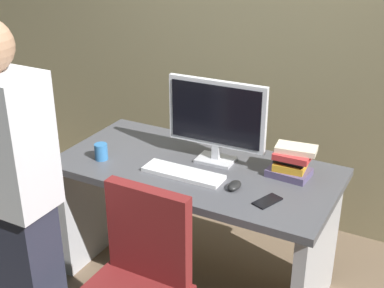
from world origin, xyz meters
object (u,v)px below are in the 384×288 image
(desk, at_px, (196,203))
(monitor, at_px, (216,117))
(book_stack, at_px, (292,162))
(mouse, at_px, (234,185))
(cell_phone, at_px, (267,201))
(keyboard, at_px, (183,173))
(person_at_desk, at_px, (11,204))
(cup_near_keyboard, at_px, (101,152))

(desk, relative_size, monitor, 2.75)
(monitor, bearing_deg, book_stack, 5.30)
(monitor, height_order, mouse, monitor)
(mouse, distance_m, book_stack, 0.34)
(book_stack, xyz_separation_m, cell_phone, (-0.01, -0.31, -0.07))
(keyboard, bearing_deg, mouse, -1.82)
(desk, distance_m, mouse, 0.39)
(person_at_desk, height_order, book_stack, person_at_desk)
(monitor, bearing_deg, keyboard, -109.23)
(person_at_desk, bearing_deg, keyboard, 59.55)
(desk, distance_m, person_at_desk, 1.02)
(person_at_desk, bearing_deg, cup_near_keyboard, 93.91)
(mouse, relative_size, book_stack, 0.42)
(person_at_desk, height_order, mouse, person_at_desk)
(desk, xyz_separation_m, cup_near_keyboard, (-0.50, -0.17, 0.27))
(keyboard, xyz_separation_m, mouse, (0.29, -0.01, 0.01))
(keyboard, distance_m, cup_near_keyboard, 0.49)
(desk, height_order, person_at_desk, person_at_desk)
(monitor, bearing_deg, person_at_desk, -118.05)
(person_at_desk, xyz_separation_m, mouse, (0.72, 0.73, -0.08))
(keyboard, distance_m, book_stack, 0.56)
(desk, bearing_deg, person_at_desk, -117.57)
(person_at_desk, relative_size, monitor, 3.03)
(mouse, relative_size, cell_phone, 0.69)
(desk, height_order, monitor, monitor)
(person_at_desk, relative_size, cell_phone, 11.38)
(person_at_desk, distance_m, keyboard, 0.86)
(keyboard, bearing_deg, cup_near_keyboard, -174.89)
(keyboard, bearing_deg, desk, 82.74)
(mouse, relative_size, cup_near_keyboard, 1.11)
(person_at_desk, height_order, keyboard, person_at_desk)
(person_at_desk, bearing_deg, monitor, 61.95)
(monitor, height_order, book_stack, monitor)
(keyboard, relative_size, book_stack, 1.81)
(mouse, xyz_separation_m, book_stack, (0.20, 0.27, 0.06))
(keyboard, height_order, cup_near_keyboard, cup_near_keyboard)
(person_at_desk, height_order, cell_phone, person_at_desk)
(person_at_desk, relative_size, book_stack, 6.91)
(monitor, height_order, cell_phone, monitor)
(cup_near_keyboard, height_order, book_stack, book_stack)
(book_stack, bearing_deg, keyboard, -151.93)
(mouse, bearing_deg, cup_near_keyboard, -176.83)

